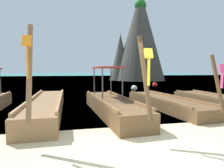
# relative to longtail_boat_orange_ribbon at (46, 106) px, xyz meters

# --- Properties ---
(ground) EXTENTS (120.00, 120.00, 0.00)m
(ground) POSITION_rel_longtail_boat_orange_ribbon_xyz_m (2.65, -4.28, -0.32)
(ground) COLOR beige
(sea_water) EXTENTS (120.00, 120.00, 0.00)m
(sea_water) POSITION_rel_longtail_boat_orange_ribbon_xyz_m (2.65, 57.59, -0.31)
(sea_water) COLOR teal
(sea_water) RESTS_ON ground
(longtail_boat_orange_ribbon) EXTENTS (1.26, 7.02, 2.89)m
(longtail_boat_orange_ribbon) POSITION_rel_longtail_boat_orange_ribbon_xyz_m (0.00, 0.00, 0.00)
(longtail_boat_orange_ribbon) COLOR olive
(longtail_boat_orange_ribbon) RESTS_ON ground
(longtail_boat_yellow_ribbon) EXTENTS (1.56, 6.24, 2.69)m
(longtail_boat_yellow_ribbon) POSITION_rel_longtail_boat_orange_ribbon_xyz_m (2.58, -0.64, 0.05)
(longtail_boat_yellow_ribbon) COLOR brown
(longtail_boat_yellow_ribbon) RESTS_ON ground
(longtail_boat_pink_ribbon) EXTENTS (1.79, 6.16, 2.29)m
(longtail_boat_pink_ribbon) POSITION_rel_longtail_boat_orange_ribbon_xyz_m (5.31, 0.05, -0.07)
(longtail_boat_pink_ribbon) COLOR brown
(longtail_boat_pink_ribbon) RESTS_ON ground
(longtail_boat_red_ribbon) EXTENTS (1.21, 7.13, 2.78)m
(longtail_boat_red_ribbon) POSITION_rel_longtail_boat_orange_ribbon_xyz_m (7.85, -0.65, -0.06)
(longtail_boat_red_ribbon) COLOR brown
(longtail_boat_red_ribbon) RESTS_ON ground
(karst_rock) EXTENTS (9.61, 8.75, 15.68)m
(karst_rock) POSITION_rel_longtail_boat_orange_ribbon_xyz_m (12.74, 24.47, 7.22)
(karst_rock) COLOR #47443D
(karst_rock) RESTS_ON ground
(mooring_buoy_near) EXTENTS (0.53, 0.53, 0.53)m
(mooring_buoy_near) POSITION_rel_longtail_boat_orange_ribbon_xyz_m (9.53, 10.42, -0.05)
(mooring_buoy_near) COLOR red
(mooring_buoy_near) RESTS_ON sea_water
(mooring_buoy_far) EXTENTS (0.51, 0.51, 0.51)m
(mooring_buoy_far) POSITION_rel_longtail_boat_orange_ribbon_xyz_m (6.23, 7.29, -0.05)
(mooring_buoy_far) COLOR white
(mooring_buoy_far) RESTS_ON sea_water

